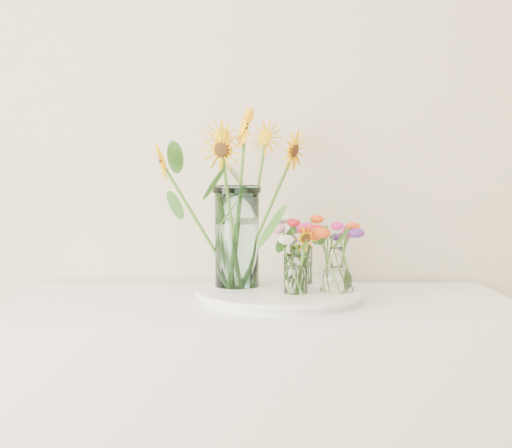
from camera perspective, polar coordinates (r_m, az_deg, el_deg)
name	(u,v)px	position (r m, az deg, el deg)	size (l,w,h in m)	color
tray	(280,295)	(1.76, 2.11, -6.32)	(0.44, 0.44, 0.03)	white
mason_jar	(237,237)	(1.78, -1.71, -1.13)	(0.12, 0.12, 0.29)	#AEDFD8
sunflower_bouquet	(237,200)	(1.77, -1.72, 2.17)	(0.60, 0.60, 0.49)	#FFB305
small_vase_a	(296,274)	(1.68, 3.55, -4.49)	(0.06, 0.06, 0.11)	white
wildflower_posy_a	(296,257)	(1.68, 3.56, -2.97)	(0.19, 0.19, 0.20)	#FF5016
small_vase_b	(336,270)	(1.71, 7.15, -4.10)	(0.09, 0.09, 0.12)	white
wildflower_posy_b	(336,253)	(1.71, 7.16, -2.61)	(0.21, 0.21, 0.21)	#FF5016
small_vase_c	(301,265)	(1.84, 4.01, -3.63)	(0.07, 0.07, 0.11)	white
wildflower_posy_c	(301,249)	(1.83, 4.02, -2.24)	(0.18, 0.18, 0.20)	#FF5016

